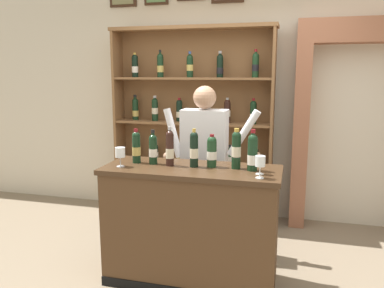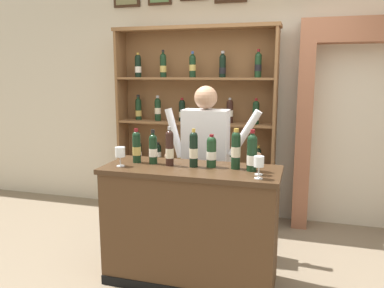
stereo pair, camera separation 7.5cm
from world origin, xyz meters
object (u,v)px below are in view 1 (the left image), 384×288
shopkeeper (205,150)px  tasting_bottle_riserva (136,147)px  wine_glass_right (120,153)px  wine_glass_center (260,161)px  tasting_bottle_super_tuscan (153,148)px  tasting_bottle_rosso (194,149)px  wine_shelf (193,123)px  tasting_counter (191,225)px  tasting_bottle_grappa (236,149)px  tasting_bottle_bianco (212,151)px  tasting_bottle_vin_santo (170,148)px  wine_glass_left (260,162)px  tasting_bottle_prosecco (253,152)px

shopkeeper → tasting_bottle_riserva: size_ratio=5.56×
wine_glass_right → wine_glass_center: 1.12m
tasting_bottle_riserva → tasting_bottle_super_tuscan: 0.15m
tasting_bottle_rosso → wine_glass_right: (-0.58, -0.15, -0.04)m
wine_shelf → tasting_bottle_riserva: (-0.13, -1.38, -0.04)m
tasting_counter → wine_glass_center: bearing=-7.5°
tasting_counter → tasting_bottle_grappa: (0.35, 0.06, 0.65)m
tasting_bottle_rosso → tasting_bottle_bianco: 0.15m
tasting_bottle_grappa → tasting_counter: bearing=-170.0°
wine_shelf → tasting_bottle_bianco: size_ratio=8.40×
tasting_bottle_super_tuscan → tasting_bottle_vin_santo: bearing=-8.6°
tasting_bottle_bianco → wine_glass_center: tasting_bottle_bianco is taller
tasting_bottle_riserva → tasting_bottle_grappa: size_ratio=0.90×
shopkeeper → tasting_bottle_grappa: shopkeeper is taller
shopkeeper → tasting_bottle_vin_santo: (-0.16, -0.60, 0.13)m
tasting_bottle_rosso → tasting_bottle_grappa: 0.34m
tasting_bottle_bianco → wine_glass_left: size_ratio=1.61×
tasting_counter → tasting_bottle_bianco: size_ratio=5.35×
tasting_bottle_grappa → wine_glass_left: (0.21, -0.24, -0.04)m
tasting_bottle_super_tuscan → tasting_bottle_bianco: size_ratio=1.08×
tasting_bottle_super_tuscan → tasting_bottle_vin_santo: (0.16, -0.02, 0.02)m
tasting_bottle_riserva → tasting_bottle_rosso: 0.51m
wine_shelf → tasting_bottle_super_tuscan: (0.02, -1.39, -0.04)m
wine_shelf → shopkeeper: bearing=-67.7°
shopkeeper → tasting_bottle_super_tuscan: (-0.31, -0.57, 0.11)m
wine_glass_right → wine_glass_left: (1.13, -0.07, 0.01)m
tasting_bottle_vin_santo → shopkeeper: bearing=75.4°
shopkeeper → tasting_bottle_super_tuscan: 0.66m
tasting_bottle_rosso → tasting_bottle_prosecco: 0.47m
tasting_counter → tasting_bottle_vin_santo: tasting_bottle_vin_santo is taller
wine_shelf → tasting_bottle_grappa: 1.55m
tasting_bottle_grappa → wine_glass_center: bearing=-34.1°
tasting_bottle_super_tuscan → tasting_bottle_grappa: tasting_bottle_grappa is taller
shopkeeper → wine_glass_right: (-0.54, -0.73, 0.09)m
wine_glass_left → tasting_counter: bearing=162.1°
wine_glass_center → tasting_bottle_vin_santo: bearing=172.8°
tasting_bottle_riserva → wine_glass_right: (-0.07, -0.17, -0.03)m
tasting_bottle_rosso → wine_glass_left: 0.59m
tasting_bottle_rosso → tasting_bottle_prosecco: bearing=0.3°
tasting_bottle_vin_santo → wine_glass_right: 0.40m
tasting_bottle_grappa → wine_glass_center: size_ratio=2.32×
tasting_counter → tasting_bottle_super_tuscan: tasting_bottle_super_tuscan is taller
tasting_bottle_vin_santo → wine_glass_left: bearing=-15.1°
wine_glass_center → wine_glass_left: bearing=-85.0°
tasting_bottle_vin_santo → tasting_bottle_rosso: 0.20m
tasting_bottle_super_tuscan → tasting_bottle_rosso: 0.36m
tasting_counter → wine_glass_center: 0.82m
tasting_bottle_bianco → shopkeeper: bearing=108.6°
wine_shelf → tasting_counter: wine_shelf is taller
wine_glass_left → tasting_bottle_riserva: bearing=167.6°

